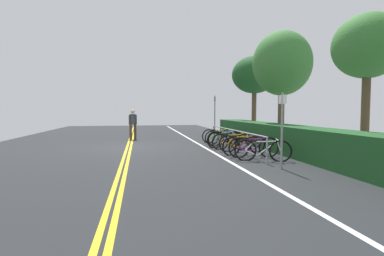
{
  "coord_description": "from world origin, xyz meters",
  "views": [
    {
      "loc": [
        13.07,
        0.45,
        1.62
      ],
      "look_at": [
        2.11,
        2.45,
        0.93
      ],
      "focal_mm": 27.18,
      "sensor_mm": 36.0,
      "label": 1
    }
  ],
  "objects_px": {
    "bicycle_1": "(222,137)",
    "bicycle_2": "(225,139)",
    "tree_far_right": "(368,47)",
    "bicycle_0": "(219,136)",
    "tree_mid": "(282,64)",
    "sign_post_near": "(215,114)",
    "sign_post_far": "(282,123)",
    "bicycle_3": "(225,139)",
    "bicycle_8": "(263,150)",
    "bicycle_6": "(245,146)",
    "tree_near_left": "(254,75)",
    "bike_rack": "(233,134)",
    "bicycle_4": "(232,141)",
    "pedestrian": "(133,122)",
    "bicycle_5": "(242,143)",
    "bicycle_7": "(254,147)"
  },
  "relations": [
    {
      "from": "bicycle_1",
      "to": "bicycle_2",
      "type": "bearing_deg",
      "value": -5.23
    },
    {
      "from": "tree_far_right",
      "to": "bicycle_0",
      "type": "bearing_deg",
      "value": -151.92
    },
    {
      "from": "bicycle_2",
      "to": "tree_mid",
      "type": "height_order",
      "value": "tree_mid"
    },
    {
      "from": "bicycle_1",
      "to": "tree_mid",
      "type": "bearing_deg",
      "value": 76.57
    },
    {
      "from": "tree_mid",
      "to": "sign_post_near",
      "type": "bearing_deg",
      "value": -136.08
    },
    {
      "from": "bicycle_0",
      "to": "sign_post_far",
      "type": "height_order",
      "value": "sign_post_far"
    },
    {
      "from": "bicycle_3",
      "to": "bicycle_8",
      "type": "height_order",
      "value": "bicycle_3"
    },
    {
      "from": "bicycle_3",
      "to": "bicycle_6",
      "type": "height_order",
      "value": "bicycle_3"
    },
    {
      "from": "bicycle_2",
      "to": "tree_far_right",
      "type": "relative_size",
      "value": 0.36
    },
    {
      "from": "bicycle_0",
      "to": "bicycle_2",
      "type": "xyz_separation_m",
      "value": [
        1.31,
        -0.09,
        -0.02
      ]
    },
    {
      "from": "bicycle_1",
      "to": "bicycle_2",
      "type": "height_order",
      "value": "bicycle_1"
    },
    {
      "from": "sign_post_far",
      "to": "tree_near_left",
      "type": "bearing_deg",
      "value": 161.87
    },
    {
      "from": "sign_post_near",
      "to": "tree_near_left",
      "type": "distance_m",
      "value": 4.22
    },
    {
      "from": "bicycle_2",
      "to": "tree_far_right",
      "type": "bearing_deg",
      "value": 35.14
    },
    {
      "from": "bike_rack",
      "to": "bicycle_4",
      "type": "xyz_separation_m",
      "value": [
        -0.07,
        -0.01,
        -0.3
      ]
    },
    {
      "from": "bicycle_3",
      "to": "bicycle_6",
      "type": "distance_m",
      "value": 2.11
    },
    {
      "from": "bicycle_3",
      "to": "bicycle_8",
      "type": "bearing_deg",
      "value": 3.05
    },
    {
      "from": "tree_near_left",
      "to": "tree_mid",
      "type": "bearing_deg",
      "value": -6.27
    },
    {
      "from": "bicycle_2",
      "to": "pedestrian",
      "type": "xyz_separation_m",
      "value": [
        -3.61,
        -4.16,
        0.63
      ]
    },
    {
      "from": "bicycle_4",
      "to": "bicycle_5",
      "type": "relative_size",
      "value": 0.97
    },
    {
      "from": "bicycle_2",
      "to": "sign_post_far",
      "type": "distance_m",
      "value": 5.4
    },
    {
      "from": "bicycle_1",
      "to": "bicycle_2",
      "type": "relative_size",
      "value": 1.04
    },
    {
      "from": "bike_rack",
      "to": "sign_post_near",
      "type": "bearing_deg",
      "value": 176.23
    },
    {
      "from": "tree_far_right",
      "to": "pedestrian",
      "type": "bearing_deg",
      "value": -137.98
    },
    {
      "from": "bicycle_8",
      "to": "sign_post_near",
      "type": "relative_size",
      "value": 0.72
    },
    {
      "from": "bicycle_5",
      "to": "bicycle_6",
      "type": "height_order",
      "value": "bicycle_6"
    },
    {
      "from": "bicycle_2",
      "to": "bicycle_3",
      "type": "distance_m",
      "value": 0.67
    },
    {
      "from": "tree_near_left",
      "to": "bicycle_4",
      "type": "bearing_deg",
      "value": -29.91
    },
    {
      "from": "bicycle_0",
      "to": "sign_post_far",
      "type": "bearing_deg",
      "value": -0.48
    },
    {
      "from": "bicycle_0",
      "to": "bicycle_8",
      "type": "distance_m",
      "value": 5.39
    },
    {
      "from": "bicycle_2",
      "to": "pedestrian",
      "type": "height_order",
      "value": "pedestrian"
    },
    {
      "from": "tree_mid",
      "to": "tree_far_right",
      "type": "distance_m",
      "value": 4.57
    },
    {
      "from": "bicycle_6",
      "to": "pedestrian",
      "type": "height_order",
      "value": "pedestrian"
    },
    {
      "from": "bicycle_1",
      "to": "bicycle_2",
      "type": "xyz_separation_m",
      "value": [
        0.57,
        -0.05,
        -0.01
      ]
    },
    {
      "from": "bike_rack",
      "to": "bicycle_2",
      "type": "distance_m",
      "value": 1.4
    },
    {
      "from": "pedestrian",
      "to": "bicycle_2",
      "type": "bearing_deg",
      "value": 49.05
    },
    {
      "from": "pedestrian",
      "to": "tree_far_right",
      "type": "xyz_separation_m",
      "value": [
        8.22,
        7.4,
        2.63
      ]
    },
    {
      "from": "bicycle_5",
      "to": "bicycle_1",
      "type": "bearing_deg",
      "value": -179.55
    },
    {
      "from": "bicycle_0",
      "to": "bicycle_7",
      "type": "distance_m",
      "value": 4.65
    },
    {
      "from": "bicycle_1",
      "to": "bicycle_7",
      "type": "distance_m",
      "value": 3.92
    },
    {
      "from": "tree_mid",
      "to": "bike_rack",
      "type": "bearing_deg",
      "value": -64.79
    },
    {
      "from": "bicycle_1",
      "to": "sign_post_far",
      "type": "bearing_deg",
      "value": -0.21
    },
    {
      "from": "tree_mid",
      "to": "bicycle_6",
      "type": "bearing_deg",
      "value": -45.87
    },
    {
      "from": "sign_post_far",
      "to": "tree_near_left",
      "type": "xyz_separation_m",
      "value": [
        -9.69,
        3.17,
        2.49
      ]
    },
    {
      "from": "bicycle_5",
      "to": "bicycle_8",
      "type": "xyz_separation_m",
      "value": [
        2.03,
        -0.05,
        0.01
      ]
    },
    {
      "from": "bicycle_3",
      "to": "bike_rack",
      "type": "bearing_deg",
      "value": 8.11
    },
    {
      "from": "bicycle_7",
      "to": "sign_post_far",
      "type": "xyz_separation_m",
      "value": [
        1.97,
        -0.0,
        0.92
      ]
    },
    {
      "from": "bike_rack",
      "to": "tree_mid",
      "type": "height_order",
      "value": "tree_mid"
    },
    {
      "from": "bicycle_1",
      "to": "sign_post_near",
      "type": "relative_size",
      "value": 0.73
    },
    {
      "from": "bicycle_7",
      "to": "bicycle_8",
      "type": "relative_size",
      "value": 1.04
    }
  ]
}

